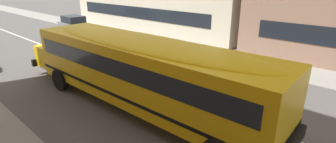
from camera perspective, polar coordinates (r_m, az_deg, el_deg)
ground_plane at (r=10.53m, az=11.30°, el=-8.85°), size 400.00×400.00×0.00m
sidewalk_far at (r=16.58m, az=24.16°, el=0.60°), size 120.00×3.00×0.01m
lane_centreline at (r=10.53m, az=11.30°, el=-8.84°), size 110.00×0.16×0.01m
school_bus at (r=10.23m, az=-6.95°, el=1.20°), size 13.18×3.13×2.93m
parked_car_grey_far_corner at (r=26.90m, az=-20.11°, el=9.86°), size 3.98×2.04×1.64m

